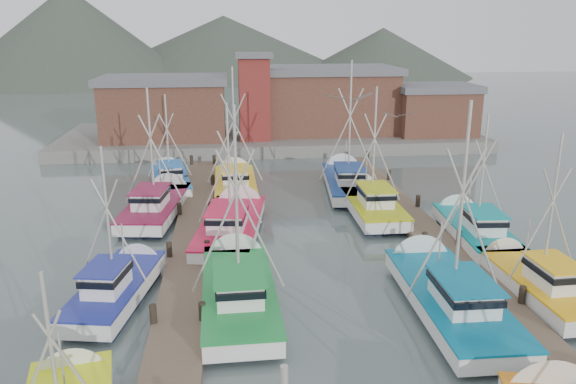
{
  "coord_description": "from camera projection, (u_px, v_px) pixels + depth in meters",
  "views": [
    {
      "loc": [
        -4.71,
        -23.21,
        12.14
      ],
      "look_at": [
        -1.22,
        8.99,
        2.6
      ],
      "focal_mm": 35.0,
      "sensor_mm": 36.0,
      "label": 1
    }
  ],
  "objects": [
    {
      "name": "boat_9",
      "position": [
        369.0,
        202.0,
        38.15
      ],
      "size": [
        3.81,
        9.61,
        9.41
      ],
      "rotation": [
        0.0,
        0.0,
        -0.0
      ],
      "color": "black",
      "rests_on": "ground"
    },
    {
      "name": "boat_13",
      "position": [
        347.0,
        181.0,
        43.43
      ],
      "size": [
        4.36,
        10.52,
        10.84
      ],
      "rotation": [
        0.0,
        0.0,
        -0.1
      ],
      "color": "black",
      "rests_on": "ground"
    },
    {
      "name": "quay",
      "position": [
        271.0,
        137.0,
        61.17
      ],
      "size": [
        44.0,
        16.0,
        1.2
      ],
      "primitive_type": "cube",
      "color": "gray",
      "rests_on": "ground"
    },
    {
      "name": "boat_8",
      "position": [
        232.0,
        224.0,
        34.05
      ],
      "size": [
        4.73,
        10.78,
        9.09
      ],
      "rotation": [
        0.0,
        0.0,
        -0.15
      ],
      "color": "black",
      "rests_on": "ground"
    },
    {
      "name": "boat_5",
      "position": [
        446.0,
        294.0,
        25.06
      ],
      "size": [
        4.23,
        10.5,
        10.4
      ],
      "rotation": [
        0.0,
        0.0,
        -0.02
      ],
      "color": "black",
      "rests_on": "ground"
    },
    {
      "name": "shed_right",
      "position": [
        434.0,
        109.0,
        59.15
      ],
      "size": [
        8.48,
        6.36,
        5.2
      ],
      "color": "brown",
      "rests_on": "quay"
    },
    {
      "name": "boat_4",
      "position": [
        238.0,
        288.0,
        25.63
      ],
      "size": [
        4.09,
        10.11,
        10.09
      ],
      "rotation": [
        0.0,
        0.0,
        0.02
      ],
      "color": "black",
      "rests_on": "ground"
    },
    {
      "name": "dock_left",
      "position": [
        188.0,
        266.0,
        29.13
      ],
      "size": [
        2.3,
        46.0,
        1.5
      ],
      "color": "brown",
      "rests_on": "ground"
    },
    {
      "name": "boat_14",
      "position": [
        170.0,
        179.0,
        44.02
      ],
      "size": [
        3.96,
        8.96,
        8.07
      ],
      "rotation": [
        0.0,
        0.0,
        0.16
      ],
      "color": "black",
      "rests_on": "ground"
    },
    {
      "name": "lookout_tower",
      "position": [
        254.0,
        96.0,
        55.75
      ],
      "size": [
        3.6,
        3.6,
        8.5
      ],
      "color": "maroon",
      "rests_on": "quay"
    },
    {
      "name": "boat_7",
      "position": [
        533.0,
        281.0,
        26.39
      ],
      "size": [
        3.44,
        8.38,
        8.49
      ],
      "rotation": [
        0.0,
        0.0,
        0.03
      ],
      "color": "black",
      "rests_on": "ground"
    },
    {
      "name": "distant_hills",
      "position": [
        194.0,
        77.0,
        141.64
      ],
      "size": [
        175.0,
        140.0,
        42.0
      ],
      "color": "#3B4338",
      "rests_on": "ground"
    },
    {
      "name": "boat_11",
      "position": [
        472.0,
        228.0,
        33.27
      ],
      "size": [
        3.45,
        9.06,
        8.36
      ],
      "rotation": [
        0.0,
        0.0,
        -0.08
      ],
      "color": "black",
      "rests_on": "ground"
    },
    {
      "name": "ground",
      "position": [
        335.0,
        299.0,
        26.05
      ],
      "size": [
        260.0,
        260.0,
        0.0
      ],
      "primitive_type": "plane",
      "color": "#4D5D59",
      "rests_on": "ground"
    },
    {
      "name": "boat_6",
      "position": [
        120.0,
        286.0,
        25.88
      ],
      "size": [
        3.8,
        8.28,
        7.96
      ],
      "rotation": [
        0.0,
        0.0,
        -0.18
      ],
      "color": "black",
      "rests_on": "ground"
    },
    {
      "name": "shed_left",
      "position": [
        165.0,
        107.0,
        57.07
      ],
      "size": [
        12.72,
        8.48,
        6.2
      ],
      "color": "brown",
      "rests_on": "quay"
    },
    {
      "name": "boat_12",
      "position": [
        235.0,
        183.0,
        42.89
      ],
      "size": [
        4.13,
        9.61,
        10.32
      ],
      "rotation": [
        0.0,
        0.0,
        0.01
      ],
      "color": "black",
      "rests_on": "ground"
    },
    {
      "name": "gull_near",
      "position": [
        350.0,
        98.0,
        16.17
      ],
      "size": [
        1.49,
        0.65,
        0.24
      ],
      "rotation": [
        0.0,
        0.0,
        0.59
      ],
      "color": "slate",
      "rests_on": "ground"
    },
    {
      "name": "boat_10",
      "position": [
        158.0,
        204.0,
        37.74
      ],
      "size": [
        4.22,
        10.04,
        9.4
      ],
      "rotation": [
        0.0,
        0.0,
        -0.13
      ],
      "color": "black",
      "rests_on": "ground"
    },
    {
      "name": "shed_center",
      "position": [
        326.0,
        99.0,
        60.63
      ],
      "size": [
        14.84,
        9.54,
        6.9
      ],
      "color": "brown",
      "rests_on": "quay"
    },
    {
      "name": "gull_far",
      "position": [
        398.0,
        115.0,
        27.9
      ],
      "size": [
        1.46,
        0.64,
        0.24
      ],
      "rotation": [
        0.0,
        0.0,
        -0.68
      ],
      "color": "slate",
      "rests_on": "ground"
    },
    {
      "name": "dock_right",
      "position": [
        447.0,
        255.0,
        30.57
      ],
      "size": [
        2.3,
        46.0,
        1.5
      ],
      "color": "brown",
      "rests_on": "ground"
    }
  ]
}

